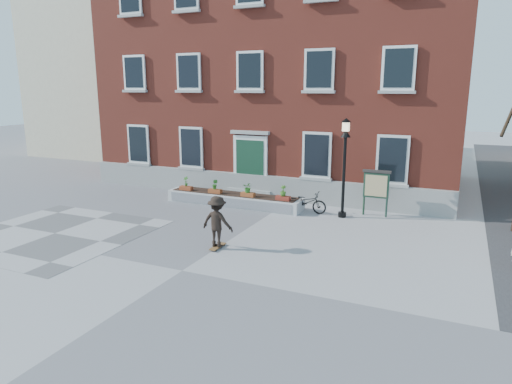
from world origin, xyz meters
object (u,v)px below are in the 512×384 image
at_px(bicycle, 306,202).
at_px(skateboarder, 217,222).
at_px(lamp_post, 345,154).
at_px(notice_board, 376,185).

height_order(bicycle, skateboarder, skateboarder).
xyz_separation_m(bicycle, lamp_post, (1.53, -0.06, 2.09)).
xyz_separation_m(bicycle, notice_board, (2.68, 0.65, 0.81)).
bearing_deg(skateboarder, lamp_post, 62.04).
height_order(notice_board, skateboarder, notice_board).
relative_size(bicycle, lamp_post, 0.43).
relative_size(bicycle, skateboarder, 0.99).
bearing_deg(skateboarder, bicycle, 76.69).
xyz_separation_m(notice_board, skateboarder, (-3.94, -5.96, -0.37)).
bearing_deg(bicycle, skateboarder, 167.03).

